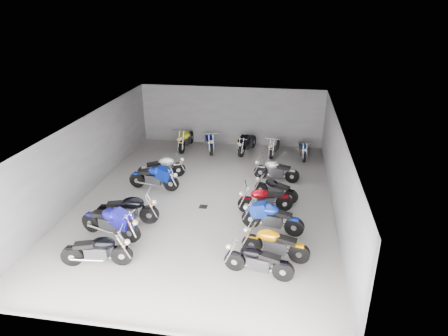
{
  "coord_description": "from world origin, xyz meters",
  "views": [
    {
      "loc": [
        3.03,
        -14.02,
        7.55
      ],
      "look_at": [
        0.56,
        1.16,
        1.0
      ],
      "focal_mm": 32.0,
      "sensor_mm": 36.0,
      "label": 1
    }
  ],
  "objects": [
    {
      "name": "motorcycle_right_a",
      "position": [
        2.45,
        -4.34,
        0.51
      ],
      "size": [
        2.1,
        0.56,
        0.93
      ],
      "rotation": [
        0.0,
        0.0,
        1.4
      ],
      "color": "black",
      "rests_on": "ground"
    },
    {
      "name": "motorcycle_right_b",
      "position": [
        2.9,
        -3.39,
        0.52
      ],
      "size": [
        2.16,
        0.6,
        0.96
      ],
      "rotation": [
        0.0,
        0.0,
        1.38
      ],
      "color": "black",
      "rests_on": "ground"
    },
    {
      "name": "wall_left",
      "position": [
        -5.0,
        0.0,
        1.6
      ],
      "size": [
        0.1,
        14.0,
        3.2
      ],
      "primitive_type": "cube",
      "color": "gray",
      "rests_on": "ground"
    },
    {
      "name": "motorcycle_right_f",
      "position": [
        2.69,
        2.45,
        0.49
      ],
      "size": [
        2.05,
        0.53,
        0.91
      ],
      "rotation": [
        0.0,
        0.0,
        1.4
      ],
      "color": "black",
      "rests_on": "ground"
    },
    {
      "name": "drain_grate",
      "position": [
        0.0,
        -0.5,
        0.01
      ],
      "size": [
        0.32,
        0.32,
        0.01
      ],
      "primitive_type": "cube",
      "color": "black",
      "rests_on": "ground"
    },
    {
      "name": "motorcycle_back_b",
      "position": [
        -2.29,
        5.85,
        0.57
      ],
      "size": [
        0.48,
        2.36,
        1.04
      ],
      "rotation": [
        0.0,
        0.0,
        3.1
      ],
      "color": "black",
      "rests_on": "ground"
    },
    {
      "name": "motorcycle_back_e",
      "position": [
        2.48,
        5.72,
        0.48
      ],
      "size": [
        0.5,
        1.98,
        0.87
      ],
      "rotation": [
        0.0,
        0.0,
        2.98
      ],
      "color": "black",
      "rests_on": "ground"
    },
    {
      "name": "motorcycle_left_e",
      "position": [
        -2.37,
        0.74,
        0.54
      ],
      "size": [
        2.24,
        0.48,
        0.98
      ],
      "rotation": [
        0.0,
        0.0,
        -1.65
      ],
      "color": "black",
      "rests_on": "ground"
    },
    {
      "name": "motorcycle_left_f",
      "position": [
        -2.4,
        1.9,
        0.52
      ],
      "size": [
        2.03,
        1.02,
        0.95
      ],
      "rotation": [
        0.0,
        0.0,
        -1.15
      ],
      "color": "black",
      "rests_on": "ground"
    },
    {
      "name": "motorcycle_left_b",
      "position": [
        -2.64,
        -3.08,
        0.57
      ],
      "size": [
        2.33,
        0.75,
        1.04
      ],
      "rotation": [
        0.0,
        0.0,
        -1.82
      ],
      "color": "black",
      "rests_on": "ground"
    },
    {
      "name": "motorcycle_right_c",
      "position": [
        2.73,
        -1.84,
        0.54
      ],
      "size": [
        2.21,
        0.65,
        0.98
      ],
      "rotation": [
        0.0,
        0.0,
        1.36
      ],
      "color": "black",
      "rests_on": "ground"
    },
    {
      "name": "motorcycle_right_d",
      "position": [
        2.39,
        -0.47,
        0.51
      ],
      "size": [
        2.09,
        0.64,
        0.93
      ],
      "rotation": [
        0.0,
        0.0,
        1.8
      ],
      "color": "black",
      "rests_on": "ground"
    },
    {
      "name": "motorcycle_left_c",
      "position": [
        -2.42,
        -2.12,
        0.56
      ],
      "size": [
        2.31,
        0.54,
        1.02
      ],
      "rotation": [
        0.0,
        0.0,
        -1.44
      ],
      "color": "black",
      "rests_on": "ground"
    },
    {
      "name": "motorcycle_left_a",
      "position": [
        -2.39,
        -4.64,
        0.52
      ],
      "size": [
        2.17,
        0.58,
        0.96
      ],
      "rotation": [
        0.0,
        0.0,
        -1.39
      ],
      "color": "black",
      "rests_on": "ground"
    },
    {
      "name": "motorcycle_back_c",
      "position": [
        -0.97,
        5.72,
        0.53
      ],
      "size": [
        0.82,
        2.13,
        0.97
      ],
      "rotation": [
        0.0,
        0.0,
        3.46
      ],
      "color": "black",
      "rests_on": "ground"
    },
    {
      "name": "motorcycle_back_d",
      "position": [
        1.04,
        5.78,
        0.53
      ],
      "size": [
        0.77,
        2.16,
        0.97
      ],
      "rotation": [
        0.0,
        0.0,
        2.85
      ],
      "color": "black",
      "rests_on": "ground"
    },
    {
      "name": "motorcycle_back_f",
      "position": [
        3.94,
        5.5,
        0.45
      ],
      "size": [
        0.43,
        1.87,
        0.82
      ],
      "rotation": [
        0.0,
        0.0,
        3.26
      ],
      "color": "black",
      "rests_on": "ground"
    },
    {
      "name": "wall_back",
      "position": [
        0.0,
        7.0,
        1.6
      ],
      "size": [
        10.0,
        0.1,
        3.2
      ],
      "primitive_type": "cube",
      "color": "gray",
      "rests_on": "ground"
    },
    {
      "name": "ceiling",
      "position": [
        0.0,
        0.0,
        3.22
      ],
      "size": [
        10.0,
        14.0,
        0.04
      ],
      "primitive_type": "cube",
      "color": "black",
      "rests_on": "wall_back"
    },
    {
      "name": "wall_right",
      "position": [
        5.0,
        0.0,
        1.6
      ],
      "size": [
        0.1,
        14.0,
        3.2
      ],
      "primitive_type": "cube",
      "color": "gray",
      "rests_on": "ground"
    },
    {
      "name": "ground",
      "position": [
        0.0,
        0.0,
        0.0
      ],
      "size": [
        14.0,
        14.0,
        0.0
      ],
      "primitive_type": "plane",
      "color": "#9A9692",
      "rests_on": "ground"
    },
    {
      "name": "motorcycle_right_e",
      "position": [
        2.75,
        0.64,
        0.46
      ],
      "size": [
        1.8,
        0.84,
        0.84
      ],
      "rotation": [
        0.0,
        0.0,
        1.18
      ],
      "color": "black",
      "rests_on": "ground"
    }
  ]
}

